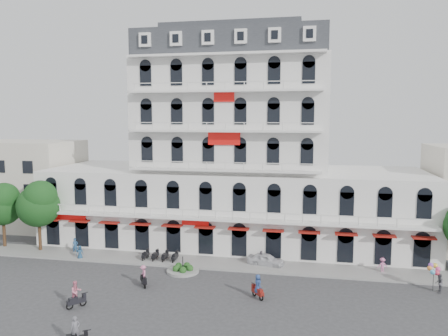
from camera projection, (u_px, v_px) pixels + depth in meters
ground at (197, 299)px, 36.75m from camera, size 120.00×120.00×0.00m
sidewalk at (219, 263)px, 45.52m from camera, size 53.00×4.00×0.16m
main_building at (234, 161)px, 53.17m from camera, size 45.00×15.00×25.80m
flank_building_west at (26, 184)px, 61.30m from camera, size 14.00×10.00×12.00m
traffic_island at (183, 270)px, 43.15m from camera, size 3.20×3.20×1.60m
parked_scooter_row at (160, 261)px, 46.54m from camera, size 4.40×1.80×1.10m
tree_west_outer at (3, 203)px, 50.83m from camera, size 4.50×4.48×7.76m
tree_west_inner at (39, 202)px, 49.35m from camera, size 4.76×4.76×8.25m
parked_car at (266, 260)px, 45.01m from camera, size 4.04×2.29×1.30m
rider_west at (76, 333)px, 28.92m from camera, size 1.51×1.08×2.14m
rider_southwest at (76, 294)px, 34.93m from camera, size 1.22×1.39×2.25m
rider_east at (258, 286)px, 36.79m from camera, size 1.22×1.39×2.09m
rider_center at (143, 275)px, 39.43m from camera, size 1.10×1.50×1.98m
pedestrian_left at (80, 253)px, 47.00m from camera, size 0.86×0.71×1.51m
pedestrian_mid at (261, 258)px, 45.09m from camera, size 0.98×0.67×1.55m
pedestrian_right at (382, 265)px, 42.81m from camera, size 1.11×0.78×1.56m
pedestrian_far at (75, 246)px, 49.09m from camera, size 0.76×0.72×1.74m
balloon_vendor at (437, 278)px, 38.12m from camera, size 1.39×1.31×2.45m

